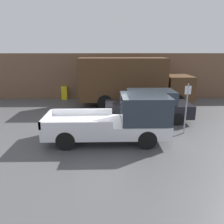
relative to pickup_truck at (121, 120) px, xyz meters
The scene contains 7 objects.
ground_plane 1.59m from the pickup_truck, 130.76° to the left, with size 60.00×60.00×0.00m, color #4C4C4F.
building_wall 8.99m from the pickup_truck, 95.23° to the left, with size 28.00×0.15×3.71m.
pickup_truck is the anchor object (origin of this frame).
car 3.36m from the pickup_truck, 57.87° to the left, with size 4.89×1.93×1.78m.
delivery_truck 6.49m from the pickup_truck, 80.44° to the left, with size 8.01×2.39×3.45m.
parking_sign 3.31m from the pickup_truck, 13.19° to the left, with size 0.30×0.07×2.47m.
newspaper_box 9.54m from the pickup_truck, 115.65° to the left, with size 0.45×0.40×1.07m.
Camera 1 is at (0.20, -10.24, 4.03)m, focal length 35.00 mm.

